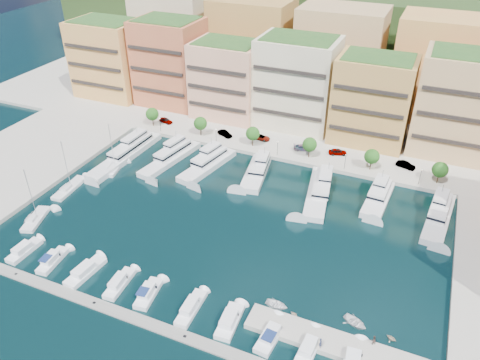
{
  "coord_description": "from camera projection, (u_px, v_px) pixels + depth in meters",
  "views": [
    {
      "loc": [
        34.1,
        -72.53,
        61.9
      ],
      "look_at": [
        -1.0,
        8.61,
        6.0
      ],
      "focal_mm": 35.0,
      "sensor_mm": 36.0,
      "label": 1
    }
  ],
  "objects": [
    {
      "name": "tree_4",
      "position": [
        372.0,
        157.0,
        116.19
      ],
      "size": [
        3.8,
        3.8,
        5.65
      ],
      "color": "#473323",
      "rests_on": "north_quay"
    },
    {
      "name": "cruiser_5",
      "position": [
        191.0,
        308.0,
        80.01
      ],
      "size": [
        2.68,
        8.44,
        2.55
      ],
      "color": "white",
      "rests_on": "ground"
    },
    {
      "name": "apartment_1",
      "position": [
        170.0,
        62.0,
        148.23
      ],
      "size": [
        20.0,
        16.5,
        26.8
      ],
      "color": "#C36A41",
      "rests_on": "north_quay"
    },
    {
      "name": "lamppost_4",
      "position": [
        421.0,
        174.0,
        110.87
      ],
      "size": [
        0.3,
        0.3,
        4.2
      ],
      "color": "black",
      "rests_on": "north_quay"
    },
    {
      "name": "cruiser_7",
      "position": [
        271.0,
        336.0,
        75.11
      ],
      "size": [
        3.32,
        8.02,
        2.66
      ],
      "color": "white",
      "rests_on": "ground"
    },
    {
      "name": "apartment_4",
      "position": [
        372.0,
        100.0,
        126.01
      ],
      "size": [
        20.0,
        15.5,
        23.8
      ],
      "color": "#BB8846",
      "rests_on": "north_quay"
    },
    {
      "name": "tree_2",
      "position": [
        253.0,
        134.0,
        126.92
      ],
      "size": [
        3.8,
        3.8,
        5.65
      ],
      "color": "#473323",
      "rests_on": "north_quay"
    },
    {
      "name": "apartment_2",
      "position": [
        228.0,
        80.0,
        140.7
      ],
      "size": [
        20.0,
        15.5,
        22.8
      ],
      "color": "#EDA684",
      "rests_on": "north_quay"
    },
    {
      "name": "sailboat_2",
      "position": [
        114.0,
        169.0,
        119.77
      ],
      "size": [
        4.32,
        8.18,
        13.2
      ],
      "color": "silver",
      "rests_on": "ground"
    },
    {
      "name": "apartment_0",
      "position": [
        110.0,
        58.0,
        154.6
      ],
      "size": [
        22.0,
        16.5,
        24.8
      ],
      "color": "gold",
      "rests_on": "north_quay"
    },
    {
      "name": "yacht_2",
      "position": [
        209.0,
        163.0,
        120.68
      ],
      "size": [
        8.27,
        19.99,
        7.3
      ],
      "color": "silver",
      "rests_on": "ground"
    },
    {
      "name": "yacht_4",
      "position": [
        319.0,
        190.0,
        110.0
      ],
      "size": [
        8.13,
        22.13,
        7.3
      ],
      "color": "silver",
      "rests_on": "ground"
    },
    {
      "name": "finger_pier",
      "position": [
        343.0,
        349.0,
        73.66
      ],
      "size": [
        32.0,
        5.0,
        2.0
      ],
      "primitive_type": "cube",
      "color": "#9E998E",
      "rests_on": "ground"
    },
    {
      "name": "tender_3",
      "position": [
        391.0,
        338.0,
        74.89
      ],
      "size": [
        2.13,
        2.01,
        0.89
      ],
      "primitive_type": "imported",
      "rotation": [
        0.0,
        0.0,
        1.16
      ],
      "color": "#C5B296",
      "rests_on": "ground"
    },
    {
      "name": "cruiser_2",
      "position": [
        85.0,
        272.0,
        87.55
      ],
      "size": [
        3.52,
        8.94,
        2.55
      ],
      "color": "white",
      "rests_on": "ground"
    },
    {
      "name": "yacht_6",
      "position": [
        439.0,
        214.0,
        101.71
      ],
      "size": [
        6.25,
        20.12,
        7.3
      ],
      "color": "silver",
      "rests_on": "ground"
    },
    {
      "name": "car_5",
      "position": [
        406.0,
        165.0,
        118.49
      ],
      "size": [
        5.05,
        2.96,
        1.57
      ],
      "primitive_type": "imported",
      "rotation": [
        0.0,
        0.0,
        1.28
      ],
      "color": "gray",
      "rests_on": "north_quay"
    },
    {
      "name": "cruiser_0",
      "position": [
        24.0,
        251.0,
        92.61
      ],
      "size": [
        2.62,
        7.58,
        2.55
      ],
      "color": "white",
      "rests_on": "ground"
    },
    {
      "name": "car_0",
      "position": [
        166.0,
        120.0,
        141.02
      ],
      "size": [
        4.76,
        2.8,
        1.52
      ],
      "primitive_type": "imported",
      "rotation": [
        0.0,
        0.0,
        1.33
      ],
      "color": "gray",
      "rests_on": "north_quay"
    },
    {
      "name": "lamppost_0",
      "position": [
        160.0,
        122.0,
        135.03
      ],
      "size": [
        0.3,
        0.3,
        4.2
      ],
      "color": "black",
      "rests_on": "north_quay"
    },
    {
      "name": "tree_1",
      "position": [
        200.0,
        123.0,
        132.29
      ],
      "size": [
        3.8,
        3.8,
        5.65
      ],
      "color": "#473323",
      "rests_on": "north_quay"
    },
    {
      "name": "yacht_1",
      "position": [
        172.0,
        157.0,
        123.54
      ],
      "size": [
        7.53,
        21.76,
        7.3
      ],
      "color": "silver",
      "rests_on": "ground"
    },
    {
      "name": "cruiser_1",
      "position": [
        52.0,
        260.0,
        90.16
      ],
      "size": [
        3.22,
        7.76,
        2.66
      ],
      "color": "white",
      "rests_on": "ground"
    },
    {
      "name": "tender_1",
      "position": [
        294.0,
        314.0,
        79.21
      ],
      "size": [
        1.76,
        1.65,
        0.74
      ],
      "primitive_type": "imported",
      "rotation": [
        0.0,
        0.0,
        1.19
      ],
      "color": "beige",
      "rests_on": "ground"
    },
    {
      "name": "lamppost_3",
      "position": [
        345.0,
        159.0,
        116.91
      ],
      "size": [
        0.3,
        0.3,
        4.2
      ],
      "color": "black",
      "rests_on": "north_quay"
    },
    {
      "name": "car_1",
      "position": [
        225.0,
        134.0,
        133.47
      ],
      "size": [
        5.03,
        3.44,
        1.57
      ],
      "primitive_type": "imported",
      "rotation": [
        0.0,
        0.0,
        1.16
      ],
      "color": "gray",
      "rests_on": "north_quay"
    },
    {
      "name": "backblock_2",
      "position": [
        339.0,
        56.0,
        147.96
      ],
      "size": [
        26.0,
        18.0,
        30.0
      ],
      "primitive_type": "cube",
      "color": "tan",
      "rests_on": "north_quay"
    },
    {
      "name": "yacht_3",
      "position": [
        257.0,
        171.0,
        117.29
      ],
      "size": [
        7.42,
        17.34,
        7.3
      ],
      "color": "silver",
      "rests_on": "ground"
    },
    {
      "name": "backblock_3",
      "position": [
        440.0,
        69.0,
        137.9
      ],
      "size": [
        26.0,
        18.0,
        30.0
      ],
      "primitive_type": "cube",
      "color": "gold",
      "rests_on": "north_quay"
    },
    {
      "name": "hillside",
      "position": [
        343.0,
        69.0,
        186.12
      ],
      "size": [
        240.0,
        40.0,
        58.0
      ],
      "primitive_type": "cube",
      "color": "#1F3114",
      "rests_on": "ground"
    },
    {
      "name": "ground",
      "position": [
        228.0,
        224.0,
        100.79
      ],
      "size": [
        400.0,
        400.0,
        0.0
      ],
      "primitive_type": "plane",
      "color": "black",
      "rests_on": "ground"
    },
    {
      "name": "cruiser_3",
      "position": [
        119.0,
        284.0,
        84.97
      ],
      "size": [
        2.97,
        8.06,
        2.55
      ],
      "color": "white",
      "rests_on": "ground"
    },
    {
      "name": "sailboat_0",
      "position": [
        36.0,
        220.0,
        101.6
      ],
      "size": [
        5.46,
        9.32,
        13.2
      ],
      "color": "silver",
      "rests_on": "ground"
    },
    {
      "name": "car_2",
      "position": [
        261.0,
        137.0,
        131.69
      ],
      "size": [
        5.12,
        2.61,
        1.38
      ],
      "primitive_type": "imported",
      "rotation": [
        0.0,
        0.0,
        1.51
      ],
      "color": "gray",
      "rests_on": "north_quay"
    },
    {
      "name": "cruiser_8",
      "position": [
        308.0,
        349.0,
        73.03
      ],
      "size": [
        2.91,
        7.77,
        2.55
      ],
      "color": "white",
      "rests_on": "ground"
    },
    {
      "name": "person_1",
      "position": [
        373.0,
        340.0,
        72.84
      ],
      "size": [
        1.05,
        0.97,
        1.74
      ],
      "primitive_type": "imported",
      "rotation": [
        0.0,
        0.0,
        3.62
      ],
      "color": "#432E28",
      "rests_on": "finger_pier"
    },
    {
      "name": "lamppost_2",
      "position": [
        278.0,
        146.0,
        122.95
      ],
      "size": [
        0.3,
        0.3,
        4.2
      ],
      "color": "black",
      "rests_on": "north_quay"
    },
    {
      "name": "yacht_0",
      "position": [
        128.0,
        152.0,
        125.43
      ],
      "size": [
        5.63,
        27.48,
        7.3
      ],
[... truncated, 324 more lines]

